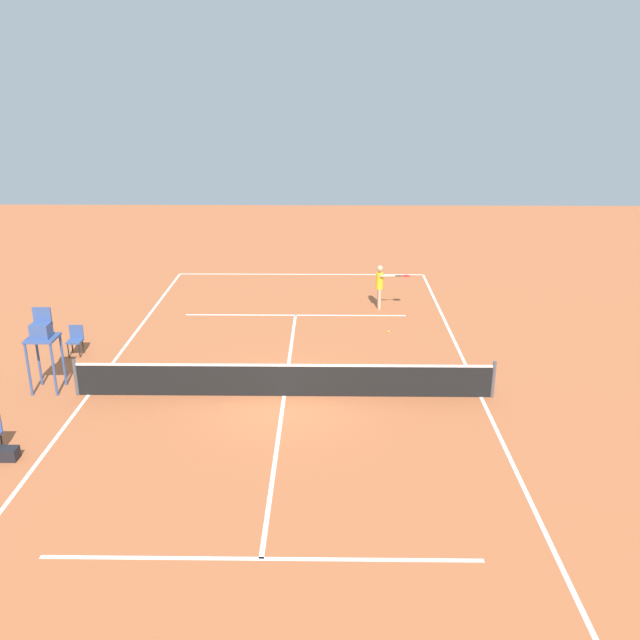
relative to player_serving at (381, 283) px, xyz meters
name	(u,v)px	position (x,y,z in m)	size (l,w,h in m)	color
ground_plane	(284,396)	(3.22, 7.69, -1.01)	(60.00, 60.00, 0.00)	#B76038
court_lines	(284,396)	(3.22, 7.69, -1.01)	(11.07, 24.99, 0.01)	white
tennis_net	(284,380)	(3.22, 7.69, -0.52)	(11.67, 0.10, 1.07)	#4C4C51
player_serving	(381,283)	(0.00, 0.00, 0.00)	(1.28, 0.53, 1.70)	#D8A884
tennis_ball	(389,332)	(-0.11, 2.64, -0.98)	(0.07, 0.07, 0.07)	#CCE033
umpire_chair	(42,337)	(9.92, 7.37, 0.59)	(0.80, 0.80, 2.41)	#38518C
courtside_chair_mid	(75,339)	(10.05, 4.75, -0.48)	(0.44, 0.46, 0.95)	#262626
equipment_bag	(2,454)	(9.58, 11.13, -0.86)	(0.76, 0.32, 0.30)	black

